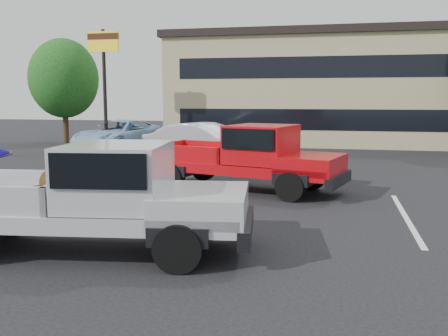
{
  "coord_description": "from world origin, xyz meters",
  "views": [
    {
      "loc": [
        1.4,
        -9.49,
        2.65
      ],
      "look_at": [
        -0.67,
        -0.19,
        1.3
      ],
      "focal_mm": 40.0,
      "sensor_mm": 36.0,
      "label": 1
    }
  ],
  "objects_px": {
    "tree_left": "(64,79)",
    "tree_back": "(413,69)",
    "motel_sign": "(104,57)",
    "red_pickup": "(256,155)",
    "silver_sedan": "(206,145)",
    "blue_suv": "(120,135)",
    "silver_pickup": "(103,192)"
  },
  "relations": [
    {
      "from": "motel_sign",
      "to": "tree_back",
      "type": "xyz_separation_m",
      "value": [
        16.0,
        10.0,
        -0.24
      ]
    },
    {
      "from": "motel_sign",
      "to": "red_pickup",
      "type": "bearing_deg",
      "value": -46.12
    },
    {
      "from": "blue_suv",
      "to": "silver_pickup",
      "type": "bearing_deg",
      "value": -52.65
    },
    {
      "from": "silver_sedan",
      "to": "red_pickup",
      "type": "bearing_deg",
      "value": -131.46
    },
    {
      "from": "tree_left",
      "to": "tree_back",
      "type": "xyz_separation_m",
      "value": [
        20.0,
        7.0,
        0.68
      ]
    },
    {
      "from": "motel_sign",
      "to": "silver_pickup",
      "type": "relative_size",
      "value": 1.02
    },
    {
      "from": "silver_pickup",
      "to": "red_pickup",
      "type": "height_order",
      "value": "silver_pickup"
    },
    {
      "from": "tree_back",
      "to": "silver_sedan",
      "type": "relative_size",
      "value": 1.41
    },
    {
      "from": "silver_pickup",
      "to": "red_pickup",
      "type": "distance_m",
      "value": 6.41
    },
    {
      "from": "silver_sedan",
      "to": "silver_pickup",
      "type": "bearing_deg",
      "value": -155.73
    },
    {
      "from": "tree_back",
      "to": "blue_suv",
      "type": "distance_m",
      "value": 18.62
    },
    {
      "from": "tree_left",
      "to": "tree_back",
      "type": "distance_m",
      "value": 21.2
    },
    {
      "from": "motel_sign",
      "to": "tree_left",
      "type": "bearing_deg",
      "value": 143.13
    },
    {
      "from": "silver_pickup",
      "to": "blue_suv",
      "type": "distance_m",
      "value": 17.14
    },
    {
      "from": "red_pickup",
      "to": "blue_suv",
      "type": "bearing_deg",
      "value": 146.42
    },
    {
      "from": "motel_sign",
      "to": "tree_back",
      "type": "distance_m",
      "value": 18.87
    },
    {
      "from": "tree_left",
      "to": "tree_back",
      "type": "relative_size",
      "value": 0.85
    },
    {
      "from": "tree_back",
      "to": "blue_suv",
      "type": "xyz_separation_m",
      "value": [
        -15.24,
        -10.06,
        -3.65
      ]
    },
    {
      "from": "motel_sign",
      "to": "red_pickup",
      "type": "distance_m",
      "value": 13.8
    },
    {
      "from": "motel_sign",
      "to": "blue_suv",
      "type": "xyz_separation_m",
      "value": [
        0.76,
        -0.06,
        -3.89
      ]
    },
    {
      "from": "motel_sign",
      "to": "red_pickup",
      "type": "relative_size",
      "value": 0.99
    },
    {
      "from": "tree_left",
      "to": "blue_suv",
      "type": "distance_m",
      "value": 6.39
    },
    {
      "from": "tree_left",
      "to": "silver_sedan",
      "type": "xyz_separation_m",
      "value": [
        10.55,
        -7.88,
        -2.9
      ]
    },
    {
      "from": "red_pickup",
      "to": "silver_sedan",
      "type": "distance_m",
      "value": 5.44
    },
    {
      "from": "motel_sign",
      "to": "blue_suv",
      "type": "relative_size",
      "value": 1.09
    },
    {
      "from": "tree_back",
      "to": "blue_suv",
      "type": "height_order",
      "value": "tree_back"
    },
    {
      "from": "tree_left",
      "to": "red_pickup",
      "type": "distance_m",
      "value": 18.47
    },
    {
      "from": "motel_sign",
      "to": "blue_suv",
      "type": "height_order",
      "value": "motel_sign"
    },
    {
      "from": "motel_sign",
      "to": "tree_back",
      "type": "relative_size",
      "value": 0.84
    },
    {
      "from": "tree_back",
      "to": "silver_pickup",
      "type": "distance_m",
      "value": 27.34
    },
    {
      "from": "silver_pickup",
      "to": "red_pickup",
      "type": "bearing_deg",
      "value": 67.18
    },
    {
      "from": "silver_pickup",
      "to": "red_pickup",
      "type": "relative_size",
      "value": 0.98
    }
  ]
}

